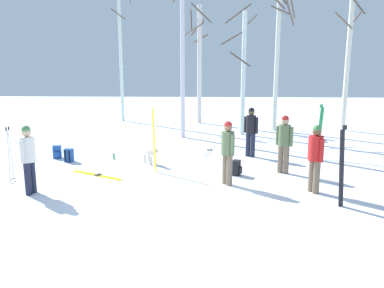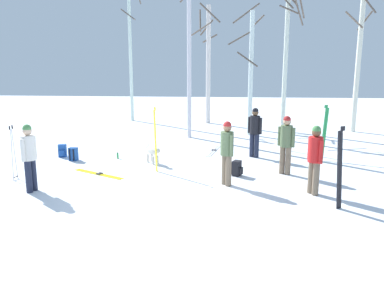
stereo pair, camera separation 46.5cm
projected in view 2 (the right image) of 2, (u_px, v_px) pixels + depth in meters
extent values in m
plane|color=white|center=(167.00, 199.00, 9.19)|extent=(60.00, 60.00, 0.00)
cylinder|color=#72604C|center=(282.00, 160.00, 11.26)|extent=(0.16, 0.16, 0.82)
cylinder|color=#72604C|center=(288.00, 161.00, 11.16)|extent=(0.16, 0.16, 0.82)
cylinder|color=#566B47|center=(286.00, 136.00, 11.06)|extent=(0.34, 0.34, 0.62)
sphere|color=tan|center=(287.00, 122.00, 10.98)|extent=(0.22, 0.22, 0.22)
sphere|color=#B22626|center=(287.00, 120.00, 10.97)|extent=(0.21, 0.21, 0.21)
cylinder|color=#566B47|center=(279.00, 136.00, 11.19)|extent=(0.10, 0.10, 0.56)
cylinder|color=#566B47|center=(293.00, 138.00, 10.95)|extent=(0.10, 0.10, 0.56)
cylinder|color=#72604C|center=(225.00, 169.00, 10.25)|extent=(0.16, 0.16, 0.82)
cylinder|color=#72604C|center=(228.00, 171.00, 10.09)|extent=(0.16, 0.16, 0.82)
cylinder|color=#566B47|center=(227.00, 143.00, 10.03)|extent=(0.34, 0.34, 0.62)
sphere|color=#997051|center=(227.00, 128.00, 9.94)|extent=(0.22, 0.22, 0.22)
sphere|color=#B22626|center=(227.00, 125.00, 9.93)|extent=(0.21, 0.21, 0.21)
cylinder|color=#566B47|center=(223.00, 143.00, 10.21)|extent=(0.10, 0.10, 0.56)
cylinder|color=#566B47|center=(232.00, 146.00, 9.85)|extent=(0.10, 0.10, 0.56)
cylinder|color=#1E2338|center=(29.00, 177.00, 9.57)|extent=(0.16, 0.16, 0.82)
cylinder|color=#1E2338|center=(33.00, 175.00, 9.74)|extent=(0.16, 0.16, 0.82)
cylinder|color=silver|center=(29.00, 148.00, 9.51)|extent=(0.34, 0.34, 0.62)
sphere|color=beige|center=(27.00, 131.00, 9.43)|extent=(0.22, 0.22, 0.22)
sphere|color=#4C8C4C|center=(27.00, 129.00, 9.41)|extent=(0.21, 0.21, 0.21)
cylinder|color=silver|center=(23.00, 150.00, 9.32)|extent=(0.10, 0.10, 0.56)
cylinder|color=silver|center=(34.00, 147.00, 9.71)|extent=(0.10, 0.10, 0.56)
cylinder|color=#72604C|center=(316.00, 179.00, 9.37)|extent=(0.16, 0.16, 0.82)
cylinder|color=#72604C|center=(311.00, 177.00, 9.54)|extent=(0.16, 0.16, 0.82)
cylinder|color=red|center=(315.00, 149.00, 9.31)|extent=(0.34, 0.34, 0.62)
sphere|color=brown|center=(316.00, 132.00, 9.23)|extent=(0.22, 0.22, 0.22)
sphere|color=#4C8C4C|center=(317.00, 130.00, 9.21)|extent=(0.21, 0.21, 0.21)
cylinder|color=red|center=(321.00, 152.00, 9.12)|extent=(0.10, 0.10, 0.56)
cylinder|color=red|center=(310.00, 149.00, 9.51)|extent=(0.10, 0.10, 0.56)
cylinder|color=#1E2338|center=(252.00, 145.00, 13.34)|extent=(0.16, 0.16, 0.82)
cylinder|color=#1E2338|center=(257.00, 146.00, 13.24)|extent=(0.16, 0.16, 0.82)
cylinder|color=black|center=(255.00, 125.00, 13.14)|extent=(0.34, 0.34, 0.62)
sphere|color=brown|center=(255.00, 113.00, 13.06)|extent=(0.22, 0.22, 0.22)
sphere|color=black|center=(255.00, 111.00, 13.05)|extent=(0.21, 0.21, 0.21)
cylinder|color=black|center=(249.00, 125.00, 13.26)|extent=(0.10, 0.10, 0.56)
cylinder|color=black|center=(261.00, 126.00, 13.03)|extent=(0.10, 0.10, 0.56)
ellipsoid|color=beige|center=(152.00, 151.00, 12.44)|extent=(0.54, 0.61, 0.26)
sphere|color=beige|center=(157.00, 151.00, 12.16)|extent=(0.18, 0.18, 0.18)
ellipsoid|color=beige|center=(158.00, 152.00, 12.11)|extent=(0.11, 0.12, 0.06)
cylinder|color=beige|center=(148.00, 147.00, 12.71)|extent=(0.15, 0.17, 0.17)
cylinder|color=beige|center=(158.00, 160.00, 12.38)|extent=(0.07, 0.07, 0.28)
cylinder|color=beige|center=(153.00, 161.00, 12.30)|extent=(0.07, 0.07, 0.28)
cylinder|color=beige|center=(152.00, 158.00, 12.70)|extent=(0.07, 0.07, 0.28)
cylinder|color=beige|center=(148.00, 158.00, 12.62)|extent=(0.07, 0.07, 0.28)
cube|color=black|center=(341.00, 170.00, 8.37)|extent=(0.18, 0.11, 1.77)
cube|color=black|center=(344.00, 128.00, 8.19)|extent=(0.06, 0.04, 0.10)
cube|color=black|center=(338.00, 171.00, 8.35)|extent=(0.18, 0.11, 1.77)
cube|color=black|center=(342.00, 129.00, 8.16)|extent=(0.06, 0.04, 0.10)
cube|color=yellow|center=(155.00, 141.00, 11.46)|extent=(0.12, 0.20, 1.84)
cube|color=yellow|center=(155.00, 109.00, 11.27)|extent=(0.04, 0.06, 0.10)
cube|color=yellow|center=(156.00, 141.00, 11.41)|extent=(0.12, 0.20, 1.84)
cube|color=yellow|center=(155.00, 109.00, 11.21)|extent=(0.04, 0.06, 0.10)
cube|color=green|center=(325.00, 135.00, 12.53)|extent=(0.17, 0.08, 1.79)
cube|color=green|center=(327.00, 106.00, 12.34)|extent=(0.06, 0.04, 0.10)
cube|color=green|center=(323.00, 135.00, 12.52)|extent=(0.17, 0.08, 1.79)
cube|color=green|center=(325.00, 107.00, 12.33)|extent=(0.06, 0.04, 0.10)
cube|color=white|center=(215.00, 151.00, 14.30)|extent=(0.39, 1.87, 0.02)
cube|color=#333338|center=(215.00, 150.00, 14.34)|extent=(0.08, 0.13, 0.03)
cube|color=white|center=(212.00, 151.00, 14.32)|extent=(0.39, 1.87, 0.02)
cube|color=#333338|center=(213.00, 150.00, 14.36)|extent=(0.08, 0.13, 0.03)
cube|color=yellow|center=(97.00, 174.00, 11.22)|extent=(1.67, 0.94, 0.02)
cube|color=#333338|center=(98.00, 174.00, 11.19)|extent=(0.14, 0.11, 0.03)
cube|color=yellow|center=(100.00, 174.00, 11.30)|extent=(1.67, 0.94, 0.02)
cube|color=#333338|center=(101.00, 173.00, 11.27)|extent=(0.14, 0.11, 0.03)
cylinder|color=#B2B2BC|center=(15.00, 154.00, 10.67)|extent=(0.02, 0.11, 1.42)
cylinder|color=black|center=(12.00, 127.00, 10.52)|extent=(0.04, 0.04, 0.10)
cylinder|color=black|center=(17.00, 176.00, 10.80)|extent=(0.07, 0.07, 0.01)
cylinder|color=#B2B2BC|center=(12.00, 155.00, 10.54)|extent=(0.02, 0.11, 1.42)
cylinder|color=black|center=(9.00, 128.00, 10.39)|extent=(0.04, 0.04, 0.10)
cylinder|color=black|center=(14.00, 178.00, 10.67)|extent=(0.07, 0.07, 0.01)
cube|color=#1E4C99|center=(62.00, 151.00, 13.37)|extent=(0.30, 0.25, 0.44)
cube|color=#1E4C99|center=(62.00, 153.00, 13.26)|extent=(0.20, 0.10, 0.20)
cube|color=black|center=(61.00, 150.00, 13.48)|extent=(0.04, 0.03, 0.37)
cube|color=black|center=(65.00, 150.00, 13.49)|extent=(0.04, 0.03, 0.37)
cube|color=black|center=(237.00, 168.00, 11.08)|extent=(0.29, 0.32, 0.44)
cube|color=black|center=(241.00, 171.00, 11.03)|extent=(0.13, 0.20, 0.20)
cube|color=black|center=(232.00, 168.00, 11.07)|extent=(0.04, 0.04, 0.37)
cube|color=black|center=(234.00, 167.00, 11.19)|extent=(0.04, 0.04, 0.37)
cube|color=#1E4C99|center=(73.00, 154.00, 12.84)|extent=(0.29, 0.23, 0.44)
cube|color=#1E4C99|center=(75.00, 155.00, 12.98)|extent=(0.20, 0.09, 0.20)
cube|color=black|center=(73.00, 155.00, 12.72)|extent=(0.04, 0.03, 0.37)
cube|color=black|center=(70.00, 155.00, 12.75)|extent=(0.04, 0.03, 0.37)
cylinder|color=green|center=(118.00, 156.00, 13.14)|extent=(0.06, 0.06, 0.18)
cylinder|color=black|center=(118.00, 153.00, 13.12)|extent=(0.04, 0.04, 0.02)
cylinder|color=silver|center=(130.00, 51.00, 21.42)|extent=(0.18, 0.18, 7.82)
cylinder|color=brown|center=(128.00, 14.00, 20.67)|extent=(0.80, 0.12, 0.61)
cylinder|color=silver|center=(189.00, 52.00, 16.30)|extent=(0.18, 0.18, 7.38)
cylinder|color=brown|center=(200.00, 30.00, 16.54)|extent=(1.00, 0.91, 0.55)
cylinder|color=silver|center=(208.00, 66.00, 20.62)|extent=(0.24, 0.24, 6.22)
cylinder|color=brown|center=(207.00, 28.00, 20.55)|extent=(0.74, 0.34, 0.86)
cylinder|color=brown|center=(210.00, 38.00, 20.70)|extent=(0.82, 0.21, 0.47)
cylinder|color=brown|center=(200.00, 20.00, 20.15)|extent=(0.17, 0.96, 1.22)
cylinder|color=brown|center=(210.00, 13.00, 19.58)|extent=(1.10, 0.28, 1.00)
cylinder|color=silver|center=(251.00, 74.00, 17.10)|extent=(0.20, 0.20, 5.46)
cylinder|color=brown|center=(246.00, 13.00, 17.15)|extent=(1.23, 0.57, 0.94)
cylinder|color=brown|center=(240.00, 38.00, 17.32)|extent=(1.10, 1.07, 0.69)
cylinder|color=brown|center=(247.00, 59.00, 16.57)|extent=(0.92, 0.47, 0.67)
cylinder|color=brown|center=(257.00, 22.00, 16.87)|extent=(0.60, 0.55, 0.56)
cylinder|color=silver|center=(286.00, 49.00, 17.91)|extent=(0.21, 0.21, 7.78)
cylinder|color=brown|center=(299.00, 12.00, 17.27)|extent=(0.66, 0.97, 1.14)
cylinder|color=brown|center=(302.00, 6.00, 17.26)|extent=(0.55, 1.20, 0.94)
cylinder|color=brown|center=(289.00, 9.00, 17.15)|extent=(0.88, 0.11, 0.43)
cylinder|color=silver|center=(359.00, 48.00, 17.73)|extent=(0.23, 0.23, 7.82)
cylinder|color=brown|center=(354.00, 20.00, 17.27)|extent=(0.61, 0.94, 0.85)
cylinder|color=brown|center=(365.00, 21.00, 17.68)|extent=(0.55, 0.52, 0.85)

